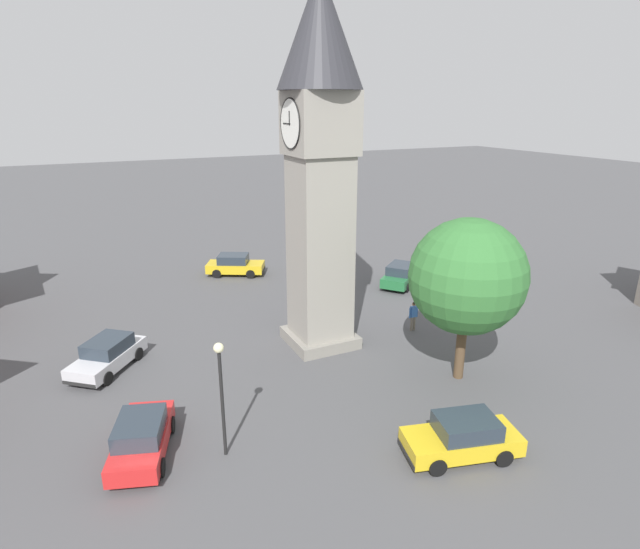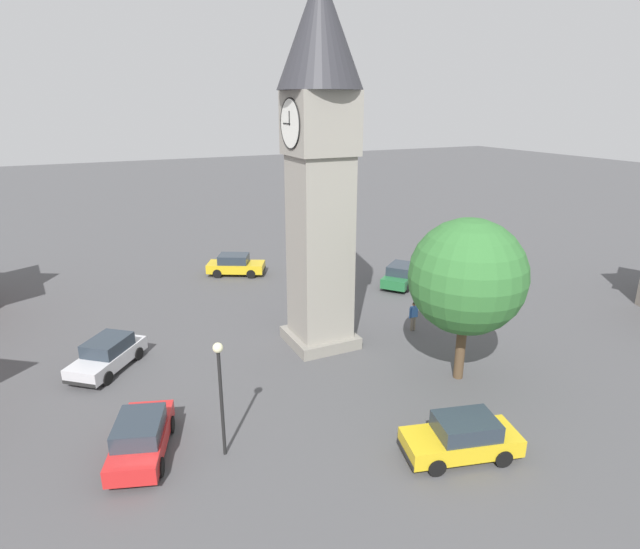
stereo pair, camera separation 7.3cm
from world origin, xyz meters
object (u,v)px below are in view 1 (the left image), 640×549
Objects in this scene: car_white_side at (463,437)px; car_black_far at (107,355)px; car_silver_kerb at (235,265)px; tree at (467,277)px; pedestrian at (413,313)px; car_red_corner at (401,275)px; clock_tower at (320,141)px; lamp_post at (221,380)px; car_blue_kerb at (142,437)px.

car_white_side is 1.04× the size of car_black_far.
tree is (-19.02, -4.90, 4.14)m from car_silver_kerb.
pedestrian reaches higher than car_silver_kerb.
car_silver_kerb is 1.00× the size of car_white_side.
tree is (-11.82, 4.82, 4.14)m from car_red_corner.
tree is (4.49, -3.62, 4.14)m from car_white_side.
tree is (-6.03, -4.19, -5.49)m from clock_tower.
lamp_post is (-0.76, 11.23, -1.89)m from tree.
car_blue_kerb is 2.63× the size of pedestrian.
clock_tower is at bearing -99.47° from car_black_far.
car_red_corner is 2.53× the size of pedestrian.
car_silver_kerb is 20.89m from lamp_post.
car_white_side is at bearing -176.87° from clock_tower.
car_blue_kerb is at bearing 154.10° from car_silver_kerb.
car_red_corner and car_white_side have the same top height.
lamp_post reaches higher than car_blue_kerb.
clock_tower is 14.75m from car_blue_kerb.
tree is (-5.21, 1.14, 3.89)m from pedestrian.
tree is at bearing -86.15° from lamp_post.
tree reaches higher than car_black_far.
car_red_corner is 13.42m from tree.
clock_tower is at bearing -46.02° from lamp_post.
clock_tower reaches higher than pedestrian.
clock_tower is 4.18× the size of car_red_corner.
car_black_far is 0.96× the size of lamp_post.
clock_tower reaches higher than car_black_far.
car_silver_kerb is 23.55m from car_white_side.
clock_tower is 12.25m from lamp_post.
tree is at bearing -118.12° from car_black_far.
car_white_side is 8.77m from lamp_post.
tree reaches higher than car_white_side.
car_red_corner is at bearing -22.19° from tree.
pedestrian reaches higher than car_red_corner.
clock_tower reaches higher than car_white_side.
car_red_corner is at bearing -29.07° from pedestrian.
car_black_far is 16.96m from tree.
pedestrian reaches higher than car_white_side.
tree is at bearing -165.56° from car_silver_kerb.
car_silver_kerb is 1.04× the size of car_red_corner.
car_silver_kerb is 1.00× the size of lamp_post.
car_red_corner is (11.34, -18.72, 0.00)m from car_blue_kerb.
lamp_post is at bearing -114.83° from car_blue_kerb.
lamp_post is (3.73, 7.61, 2.25)m from car_white_side.
clock_tower is at bearing 3.13° from car_white_side.
car_silver_kerb is (12.99, 0.70, -9.62)m from clock_tower.
car_blue_kerb is 1.01× the size of lamp_post.
car_red_corner is at bearing -58.79° from car_blue_kerb.
car_red_corner is at bearing -27.37° from car_white_side.
car_black_far is 9.39m from lamp_post.
pedestrian reaches higher than car_blue_kerb.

